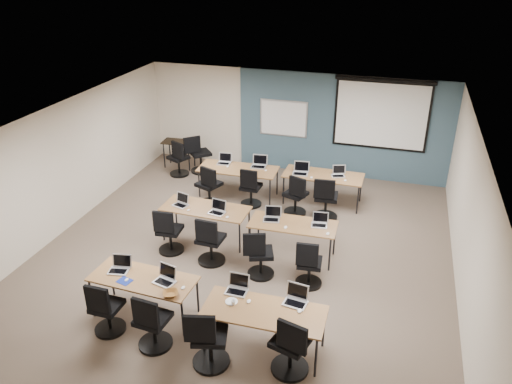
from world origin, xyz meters
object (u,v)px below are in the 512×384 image
(laptop_4, at_px, (181,202))
(laptop_6, at_px, (272,216))
(training_table_back_right, at_px, (323,176))
(laptop_3, at_px, (296,298))
(training_table_mid_right, at_px, (293,226))
(task_chair_7, at_px, (309,267))
(task_chair_6, at_px, (259,258))
(task_chair_10, at_px, (296,198))
(whiteboard, at_px, (283,118))
(laptop_1, at_px, (165,278))
(task_chair_1, at_px, (152,326))
(task_chair_11, at_px, (325,202))
(training_table_front_left, at_px, (143,280))
(task_chair_0, at_px, (106,312))
(task_chair_9, at_px, (250,190))
(laptop_10, at_px, (301,171))
(laptop_2, at_px, (237,287))
(task_chair_8, at_px, (209,189))
(task_chair_5, at_px, (210,244))
(utility_table, at_px, (179,145))
(task_chair_4, at_px, (169,235))
(projector_screen, at_px, (382,111))
(task_chair_3, at_px, (291,350))
(spare_chair_a, at_px, (199,157))
(laptop_11, at_px, (338,173))
(spare_chair_b, at_px, (179,161))
(training_table_mid_left, at_px, (206,210))
(task_chair_2, at_px, (208,343))
(laptop_8, at_px, (224,161))
(training_table_front_right, at_px, (264,313))
(laptop_9, at_px, (259,164))
(laptop_0, at_px, (120,267))
(laptop_7, at_px, (320,222))

(laptop_4, bearing_deg, laptop_6, 15.35)
(training_table_back_right, relative_size, laptop_3, 5.39)
(training_table_mid_right, bearing_deg, task_chair_7, -62.00)
(task_chair_6, height_order, task_chair_10, task_chair_10)
(whiteboard, distance_m, laptop_1, 6.59)
(task_chair_1, bearing_deg, task_chair_11, 74.42)
(training_table_front_left, distance_m, task_chair_0, 0.74)
(training_table_mid_right, xyz_separation_m, task_chair_9, (-1.42, 1.80, -0.28))
(laptop_1, height_order, laptop_3, laptop_3)
(whiteboard, height_order, laptop_10, whiteboard)
(laptop_2, distance_m, task_chair_11, 4.05)
(task_chair_8, bearing_deg, task_chair_5, -46.75)
(laptop_3, bearing_deg, task_chair_1, -150.64)
(laptop_3, bearing_deg, utility_table, 136.54)
(task_chair_1, distance_m, task_chair_10, 4.92)
(whiteboard, height_order, utility_table, whiteboard)
(training_table_front_left, height_order, task_chair_4, task_chair_4)
(task_chair_11, distance_m, utility_table, 4.74)
(whiteboard, xyz_separation_m, training_table_front_left, (-0.69, -6.58, -0.77))
(projector_screen, distance_m, training_table_front_left, 7.39)
(task_chair_3, height_order, spare_chair_a, spare_chair_a)
(whiteboard, relative_size, task_chair_11, 1.24)
(laptop_11, bearing_deg, utility_table, 148.18)
(spare_chair_b, bearing_deg, training_table_back_right, 17.90)
(task_chair_0, height_order, laptop_4, task_chair_0)
(training_table_mid_left, height_order, task_chair_11, task_chair_11)
(task_chair_9, relative_size, task_chair_10, 0.99)
(task_chair_2, distance_m, laptop_8, 5.92)
(whiteboard, xyz_separation_m, task_chair_2, (0.73, -7.35, -1.02))
(laptop_6, xyz_separation_m, task_chair_11, (0.80, 1.63, -0.36))
(task_chair_10, distance_m, utility_table, 4.12)
(task_chair_4, bearing_deg, training_table_back_right, 45.72)
(task_chair_4, xyz_separation_m, spare_chair_a, (-0.98, 3.89, 0.02))
(training_table_front_right, bearing_deg, task_chair_2, -141.68)
(spare_chair_a, bearing_deg, task_chair_6, -96.79)
(training_table_back_right, bearing_deg, task_chair_4, -129.29)
(task_chair_6, relative_size, task_chair_11, 0.95)
(training_table_mid_right, relative_size, task_chair_4, 1.70)
(training_table_mid_left, height_order, laptop_6, laptop_6)
(task_chair_6, distance_m, laptop_10, 3.25)
(laptop_9, distance_m, utility_table, 2.78)
(laptop_3, height_order, task_chair_10, same)
(laptop_0, distance_m, task_chair_8, 3.89)
(task_chair_6, bearing_deg, task_chair_8, 109.39)
(laptop_3, bearing_deg, task_chair_5, 149.79)
(task_chair_2, bearing_deg, whiteboard, 81.49)
(laptop_1, height_order, laptop_7, laptop_1)
(task_chair_1, height_order, task_chair_10, task_chair_1)
(task_chair_6, xyz_separation_m, laptop_9, (-0.99, 3.35, 0.39))
(laptop_1, xyz_separation_m, utility_table, (-2.48, 5.87, -0.14))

